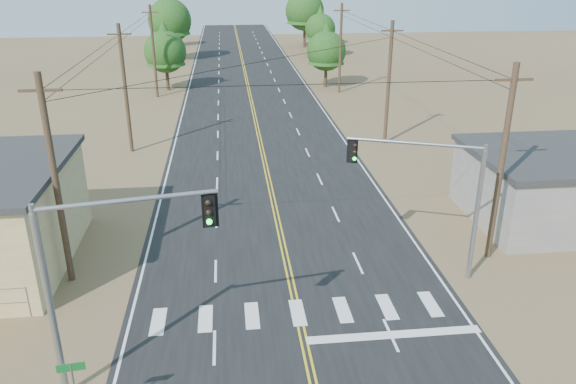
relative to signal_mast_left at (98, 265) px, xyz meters
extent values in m
cube|color=black|center=(7.15, 25.73, -4.94)|extent=(15.00, 200.00, 0.02)
cylinder|color=gray|center=(-4.35, 4.73, -4.20)|extent=(0.06, 0.06, 1.50)
cylinder|color=#4C3826|center=(-3.35, 7.73, 0.05)|extent=(0.30, 0.30, 10.00)
cube|color=#4C3826|center=(-3.35, 7.73, 4.25)|extent=(1.80, 0.12, 0.12)
cylinder|color=#4C3826|center=(-3.35, 27.73, 0.05)|extent=(0.30, 0.30, 10.00)
cube|color=#4C3826|center=(-3.35, 27.73, 4.25)|extent=(1.80, 0.12, 0.12)
cylinder|color=#4C3826|center=(-3.35, 47.73, 0.05)|extent=(0.30, 0.30, 10.00)
cube|color=#4C3826|center=(-3.35, 47.73, 4.25)|extent=(1.80, 0.12, 0.12)
cylinder|color=#4C3826|center=(17.65, 7.73, 0.05)|extent=(0.30, 0.30, 10.00)
cube|color=#4C3826|center=(17.65, 7.73, 4.25)|extent=(1.80, 0.12, 0.12)
cylinder|color=#4C3826|center=(17.65, 27.73, 0.05)|extent=(0.30, 0.30, 10.00)
cube|color=#4C3826|center=(17.65, 27.73, 4.25)|extent=(1.80, 0.12, 0.12)
cylinder|color=#4C3826|center=(17.65, 47.73, 0.05)|extent=(0.30, 0.30, 10.00)
cube|color=#4C3826|center=(17.65, 47.73, 4.25)|extent=(1.80, 0.12, 0.12)
cylinder|color=gray|center=(-1.64, -0.27, -1.43)|extent=(0.24, 0.24, 7.05)
cylinder|color=gray|center=(-1.64, -0.27, 2.09)|extent=(0.18, 0.18, 0.60)
cylinder|color=gray|center=(1.19, 0.20, 2.20)|extent=(5.70, 1.10, 0.16)
cube|color=black|center=(3.73, 0.63, 1.54)|extent=(0.40, 0.36, 1.11)
sphere|color=black|center=(3.70, 0.45, 1.89)|extent=(0.20, 0.20, 0.20)
sphere|color=black|center=(3.70, 0.45, 1.54)|extent=(0.20, 0.20, 0.20)
sphere|color=#0CE533|center=(3.70, 0.45, 1.19)|extent=(0.20, 0.20, 0.20)
cylinder|color=gray|center=(15.73, 5.73, -1.70)|extent=(0.22, 0.22, 6.50)
cylinder|color=gray|center=(15.73, 5.73, 1.55)|extent=(0.17, 0.17, 0.56)
cylinder|color=gray|center=(12.86, 6.84, 1.64)|extent=(5.80, 2.34, 0.15)
cube|color=black|center=(10.25, 7.84, 1.04)|extent=(0.40, 0.38, 1.02)
sphere|color=black|center=(10.31, 7.68, 1.36)|extent=(0.19, 0.19, 0.19)
sphere|color=black|center=(10.31, 7.68, 1.04)|extent=(0.19, 0.19, 0.19)
sphere|color=#0CE533|center=(10.31, 7.68, 0.71)|extent=(0.19, 0.19, 0.19)
cube|color=#0D5B20|center=(-0.65, -2.27, -2.24)|extent=(0.85, 0.13, 0.28)
cylinder|color=#3F2D1E|center=(-2.45, 51.40, -3.49)|extent=(0.40, 0.40, 2.93)
cone|color=#1D4513|center=(-2.45, 51.40, 0.59)|extent=(4.56, 4.56, 5.21)
sphere|color=#1D4513|center=(-2.45, 51.40, -0.47)|extent=(4.89, 4.89, 4.89)
cylinder|color=#3F2D1E|center=(-3.64, 73.41, -2.99)|extent=(0.48, 0.48, 3.92)
cone|color=#1D4513|center=(-3.64, 73.41, 2.45)|extent=(6.09, 6.09, 6.97)
sphere|color=#1D4513|center=(-3.64, 73.41, 1.03)|extent=(6.53, 6.53, 6.53)
cylinder|color=#3F2D1E|center=(-4.80, 89.61, -3.69)|extent=(0.40, 0.40, 2.53)
cone|color=#1D4513|center=(-4.80, 89.61, -0.17)|extent=(3.94, 3.94, 4.50)
sphere|color=#1D4513|center=(-4.80, 89.61, -1.09)|extent=(4.22, 4.22, 4.22)
cylinder|color=#3F2D1E|center=(16.61, 50.96, -3.54)|extent=(0.39, 0.39, 2.82)
cone|color=#1D4513|center=(16.61, 50.96, 0.38)|extent=(4.39, 4.39, 5.02)
sphere|color=#1D4513|center=(16.61, 50.96, -0.64)|extent=(4.70, 4.70, 4.70)
cylinder|color=#3F2D1E|center=(19.63, 73.74, -3.51)|extent=(0.46, 0.46, 2.88)
cone|color=#1D4513|center=(19.63, 73.74, 0.49)|extent=(4.48, 4.48, 5.12)
sphere|color=#1D4513|center=(19.63, 73.74, -0.55)|extent=(4.80, 4.80, 4.80)
cylinder|color=#3F2D1E|center=(18.82, 85.81, -2.91)|extent=(0.48, 0.48, 4.08)
cone|color=#1D4513|center=(18.82, 85.81, 2.75)|extent=(6.35, 6.35, 7.25)
sphere|color=#1D4513|center=(18.82, 85.81, 1.28)|extent=(6.80, 6.80, 6.80)
camera|label=1|loc=(4.45, -16.76, 9.26)|focal=35.00mm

